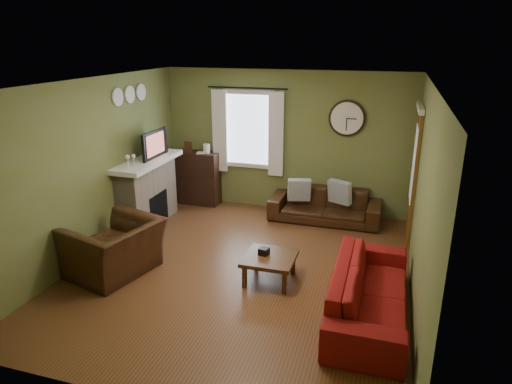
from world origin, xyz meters
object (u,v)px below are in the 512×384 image
(sofa_brown, at_px, (325,205))
(coffee_table, at_px, (270,268))
(armchair, at_px, (115,248))
(bookshelf, at_px, (197,178))
(sofa_red, at_px, (370,291))

(sofa_brown, xyz_separation_m, coffee_table, (-0.38, -2.36, -0.10))
(sofa_brown, bearing_deg, armchair, -131.88)
(sofa_brown, relative_size, coffee_table, 2.89)
(sofa_brown, bearing_deg, coffee_table, -99.15)
(armchair, bearing_deg, coffee_table, 115.84)
(bookshelf, bearing_deg, armchair, -88.79)
(sofa_brown, distance_m, sofa_red, 2.96)
(bookshelf, distance_m, armchair, 2.97)
(sofa_red, height_order, armchair, armchair)
(armchair, bearing_deg, sofa_red, 104.19)
(armchair, bearing_deg, sofa_brown, 152.75)
(armchair, bearing_deg, bookshelf, -164.15)
(bookshelf, height_order, sofa_brown, bookshelf)
(sofa_brown, height_order, coffee_table, sofa_brown)
(bookshelf, relative_size, coffee_table, 1.54)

